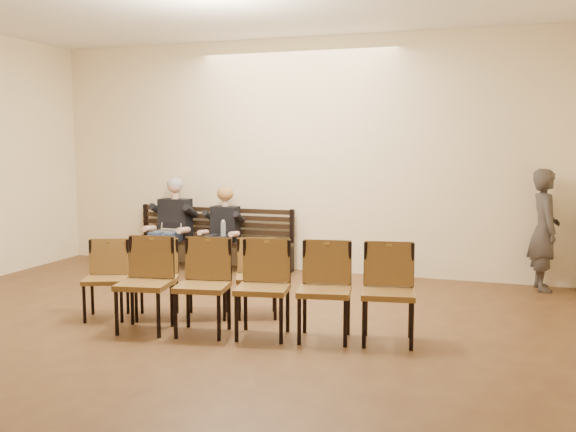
% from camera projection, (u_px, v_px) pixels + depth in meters
% --- Properties ---
extents(ground, '(10.00, 10.00, 0.00)m').
position_uv_depth(ground, '(109.00, 386.00, 5.18)').
color(ground, brown).
rests_on(ground, ground).
extents(room_walls, '(8.02, 10.01, 3.51)m').
position_uv_depth(room_walls, '(152.00, 76.00, 5.63)').
color(room_walls, '#FAE2B3').
rests_on(room_walls, ground).
extents(bench, '(2.60, 0.90, 0.45)m').
position_uv_depth(bench, '(211.00, 254.00, 9.94)').
color(bench, black).
rests_on(bench, ground).
extents(seated_man, '(0.59, 0.82, 1.42)m').
position_uv_depth(seated_man, '(172.00, 223.00, 9.96)').
color(seated_man, black).
rests_on(seated_man, ground).
extents(seated_woman, '(0.51, 0.70, 1.18)m').
position_uv_depth(seated_woman, '(223.00, 233.00, 9.71)').
color(seated_woman, black).
rests_on(seated_woman, ground).
extents(laptop, '(0.35, 0.28, 0.25)m').
position_uv_depth(laptop, '(167.00, 233.00, 9.81)').
color(laptop, silver).
rests_on(laptop, bench).
extents(water_bottle, '(0.08, 0.08, 0.25)m').
position_uv_depth(water_bottle, '(223.00, 236.00, 9.46)').
color(water_bottle, silver).
rests_on(water_bottle, bench).
extents(bag, '(0.43, 0.35, 0.27)m').
position_uv_depth(bag, '(392.00, 272.00, 9.02)').
color(bag, black).
rests_on(bag, ground).
extents(passerby, '(0.57, 0.75, 1.86)m').
position_uv_depth(passerby, '(545.00, 221.00, 8.44)').
color(passerby, '#38322E').
rests_on(passerby, ground).
extents(chair_row_front, '(2.16, 1.24, 0.88)m').
position_uv_depth(chair_row_front, '(182.00, 279.00, 7.16)').
color(chair_row_front, brown).
rests_on(chair_row_front, ground).
extents(chair_row_back, '(3.06, 1.02, 0.98)m').
position_uv_depth(chair_row_back, '(263.00, 289.00, 6.43)').
color(chair_row_back, brown).
rests_on(chair_row_back, ground).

